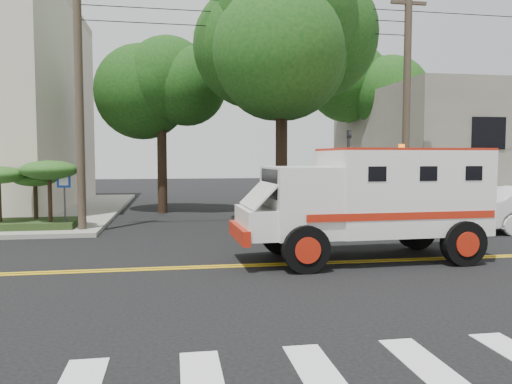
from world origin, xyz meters
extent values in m
plane|color=black|center=(0.00, 0.00, 0.00)|extent=(100.00, 100.00, 0.00)
cube|color=gray|center=(13.50, 13.50, 0.07)|extent=(17.00, 17.00, 0.15)
cube|color=#6A655B|center=(15.00, 14.00, 3.15)|extent=(14.00, 12.00, 6.00)
cylinder|color=#382D23|center=(-5.60, 6.00, 4.50)|extent=(0.28, 0.28, 9.00)
cylinder|color=#382D23|center=(6.30, 6.20, 4.50)|extent=(0.28, 0.28, 9.00)
cylinder|color=black|center=(1.50, 6.50, 3.50)|extent=(0.44, 0.44, 7.00)
sphere|color=#103C11|center=(1.50, 6.50, 7.00)|extent=(5.32, 5.32, 5.32)
sphere|color=#103C11|center=(2.64, 5.74, 7.57)|extent=(4.56, 4.56, 4.56)
cylinder|color=black|center=(-3.00, 12.00, 2.80)|extent=(0.44, 0.44, 5.60)
sphere|color=#103C11|center=(-3.00, 12.00, 5.60)|extent=(3.92, 3.92, 3.92)
sphere|color=#103C11|center=(-2.16, 11.44, 6.02)|extent=(3.36, 3.36, 3.36)
cylinder|color=black|center=(8.50, 16.00, 2.97)|extent=(0.44, 0.44, 5.95)
sphere|color=#103C11|center=(8.50, 16.00, 5.95)|extent=(4.20, 4.20, 4.20)
sphere|color=#103C11|center=(9.40, 15.40, 6.40)|extent=(3.60, 3.60, 3.60)
cylinder|color=#3F3F42|center=(3.80, 5.60, 1.80)|extent=(0.12, 0.12, 3.60)
imported|color=#3F3F42|center=(3.80, 5.60, 3.15)|extent=(0.15, 0.18, 0.90)
cylinder|color=#3F3F42|center=(-6.20, 6.20, 1.00)|extent=(0.06, 0.06, 2.00)
cube|color=#0C33A5|center=(-6.20, 6.14, 1.80)|extent=(0.45, 0.03, 0.45)
cube|color=#1E3314|center=(-7.50, 6.80, 0.27)|extent=(3.20, 2.00, 0.24)
cylinder|color=black|center=(-7.40, 7.20, 1.07)|extent=(0.14, 0.14, 1.36)
ellipsoid|color=#194D17|center=(-7.40, 7.20, 1.83)|extent=(1.55, 1.55, 0.54)
cylinder|color=black|center=(-6.70, 6.30, 1.23)|extent=(0.14, 0.14, 1.68)
ellipsoid|color=#194D17|center=(-6.70, 6.30, 2.17)|extent=(1.91, 1.91, 0.66)
cube|color=silver|center=(3.26, 0.24, 1.74)|extent=(3.94, 2.41, 2.08)
cube|color=silver|center=(0.59, 0.15, 1.54)|extent=(1.66, 2.23, 1.69)
cube|color=black|center=(-0.19, 0.12, 1.98)|extent=(0.12, 1.69, 0.69)
cube|color=silver|center=(-0.45, 0.11, 1.04)|extent=(0.96, 2.01, 0.69)
cube|color=#AE1F0D|center=(-0.95, 0.09, 0.79)|extent=(0.25, 2.14, 0.35)
cube|color=#AE1F0D|center=(3.26, 0.24, 2.81)|extent=(3.94, 2.41, 0.06)
cylinder|color=black|center=(0.43, -0.97, 0.55)|extent=(1.10, 0.35, 1.09)
cylinder|color=black|center=(0.35, 1.25, 0.55)|extent=(1.10, 0.35, 1.09)
cylinder|color=black|center=(4.39, -0.83, 0.55)|extent=(1.10, 0.35, 1.09)
cylinder|color=black|center=(4.31, 1.39, 0.55)|extent=(1.10, 0.35, 1.09)
imported|color=gray|center=(8.50, 5.50, 1.03)|extent=(0.68, 0.47, 1.76)
imported|color=gray|center=(10.58, 9.05, 0.91)|extent=(0.77, 0.62, 1.53)
camera|label=1|loc=(-2.51, -11.75, 2.61)|focal=35.00mm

